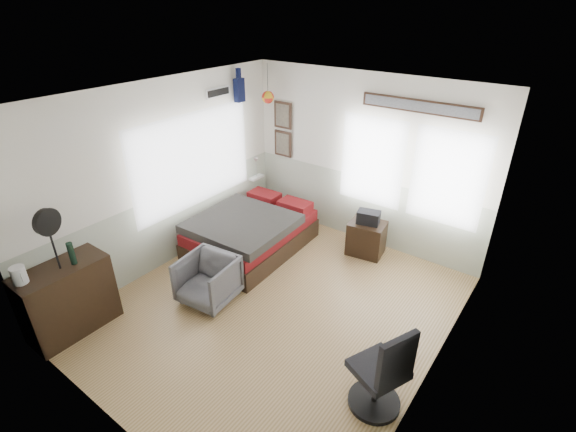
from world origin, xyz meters
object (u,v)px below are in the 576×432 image
at_px(bed, 251,232).
at_px(dresser, 68,299).
at_px(nightstand, 366,238).
at_px(armchair, 208,280).
at_px(task_chair, 382,378).

xyz_separation_m(bed, dresser, (-0.54, -2.67, 0.15)).
bearing_deg(nightstand, armchair, -125.69).
height_order(bed, armchair, armchair).
bearing_deg(dresser, nightstand, 60.36).
bearing_deg(bed, armchair, -75.90).
bearing_deg(armchair, bed, 99.53).
xyz_separation_m(bed, nightstand, (1.54, 0.98, -0.03)).
distance_m(bed, armchair, 1.36).
relative_size(bed, armchair, 2.85).
height_order(armchair, task_chair, task_chair).
xyz_separation_m(nightstand, task_chair, (1.41, -2.48, 0.15)).
height_order(dresser, task_chair, task_chair).
distance_m(dresser, task_chair, 3.69).
relative_size(nightstand, task_chair, 0.52).
height_order(armchair, nightstand, armchair).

